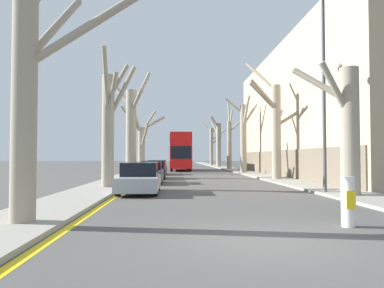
% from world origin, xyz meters
% --- Properties ---
extents(ground_plane, '(300.00, 300.00, 0.00)m').
position_xyz_m(ground_plane, '(0.00, 0.00, 0.00)').
color(ground_plane, '#4C4947').
extents(sidewalk_left, '(2.38, 120.00, 0.12)m').
position_xyz_m(sidewalk_left, '(-5.68, 50.00, 0.06)').
color(sidewalk_left, gray).
rests_on(sidewalk_left, ground).
extents(sidewalk_right, '(2.38, 120.00, 0.12)m').
position_xyz_m(sidewalk_right, '(5.68, 50.00, 0.06)').
color(sidewalk_right, gray).
rests_on(sidewalk_right, ground).
extents(building_facade_right, '(10.08, 30.19, 11.06)m').
position_xyz_m(building_facade_right, '(11.86, 23.82, 5.52)').
color(building_facade_right, tan).
rests_on(building_facade_right, ground).
extents(kerb_line_stripe, '(0.24, 120.00, 0.01)m').
position_xyz_m(kerb_line_stripe, '(-4.31, 50.00, 0.00)').
color(kerb_line_stripe, yellow).
rests_on(kerb_line_stripe, ground).
extents(street_tree_left_0, '(3.42, 2.18, 7.60)m').
position_xyz_m(street_tree_left_0, '(-5.32, 1.80, 3.41)').
color(street_tree_left_0, gray).
rests_on(street_tree_left_0, ground).
extents(street_tree_left_1, '(1.77, 2.50, 6.98)m').
position_xyz_m(street_tree_left_1, '(-5.22, 12.07, 3.40)').
color(street_tree_left_1, gray).
rests_on(street_tree_left_1, ground).
extents(street_tree_left_2, '(3.30, 2.79, 8.60)m').
position_xyz_m(street_tree_left_2, '(-5.29, 22.51, 4.01)').
color(street_tree_left_2, gray).
rests_on(street_tree_left_2, ground).
extents(street_tree_left_3, '(4.51, 3.15, 7.25)m').
position_xyz_m(street_tree_left_3, '(-5.21, 31.30, 3.16)').
color(street_tree_left_3, gray).
rests_on(street_tree_left_3, ground).
extents(street_tree_right_0, '(2.46, 2.15, 5.91)m').
position_xyz_m(street_tree_right_0, '(5.31, 7.63, 2.97)').
color(street_tree_right_0, gray).
rests_on(street_tree_right_0, ground).
extents(street_tree_right_1, '(4.06, 3.83, 8.93)m').
position_xyz_m(street_tree_right_1, '(5.32, 18.75, 3.90)').
color(street_tree_right_1, gray).
rests_on(street_tree_right_1, ground).
extents(street_tree_right_2, '(3.26, 2.85, 7.72)m').
position_xyz_m(street_tree_right_2, '(5.19, 30.11, 3.92)').
color(street_tree_right_2, gray).
rests_on(street_tree_right_2, ground).
extents(street_tree_right_3, '(2.32, 3.46, 9.11)m').
position_xyz_m(street_tree_right_3, '(5.42, 41.11, 3.74)').
color(street_tree_right_3, gray).
rests_on(street_tree_right_3, ground).
extents(street_tree_right_4, '(1.93, 3.25, 8.43)m').
position_xyz_m(street_tree_right_4, '(5.35, 53.45, 4.00)').
color(street_tree_right_4, gray).
rests_on(street_tree_right_4, ground).
extents(street_tree_right_5, '(4.88, 1.62, 8.48)m').
position_xyz_m(street_tree_right_5, '(5.48, 64.66, 4.16)').
color(street_tree_right_5, gray).
rests_on(street_tree_right_5, ground).
extents(double_decker_bus, '(2.51, 10.22, 4.46)m').
position_xyz_m(double_decker_bus, '(-1.08, 38.79, 2.53)').
color(double_decker_bus, red).
rests_on(double_decker_bus, ground).
extents(parked_car_0, '(1.79, 4.27, 1.40)m').
position_xyz_m(parked_car_0, '(-3.43, 9.90, 0.66)').
color(parked_car_0, '#9EA3AD').
rests_on(parked_car_0, ground).
extents(parked_car_1, '(1.72, 4.07, 1.36)m').
position_xyz_m(parked_car_1, '(-3.43, 16.35, 0.65)').
color(parked_car_1, '#4C5156').
rests_on(parked_car_1, ground).
extents(parked_car_2, '(1.83, 4.18, 1.38)m').
position_xyz_m(parked_car_2, '(-3.43, 21.50, 0.65)').
color(parked_car_2, black).
rests_on(parked_car_2, ground).
extents(parked_car_3, '(1.75, 4.33, 1.37)m').
position_xyz_m(parked_car_3, '(-3.43, 28.08, 0.65)').
color(parked_car_3, '#4C5156').
rests_on(parked_car_3, ground).
extents(lamp_post, '(1.40, 0.20, 9.21)m').
position_xyz_m(lamp_post, '(4.76, 8.87, 5.08)').
color(lamp_post, '#4C4F54').
rests_on(lamp_post, ground).
extents(traffic_bollard, '(0.32, 0.33, 1.20)m').
position_xyz_m(traffic_bollard, '(2.31, 1.32, 0.60)').
color(traffic_bollard, white).
rests_on(traffic_bollard, ground).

